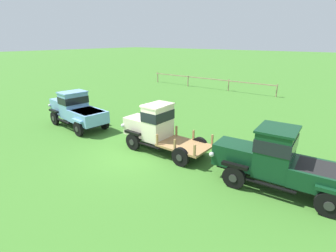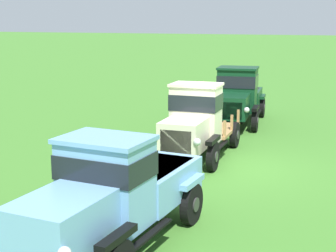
% 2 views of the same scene
% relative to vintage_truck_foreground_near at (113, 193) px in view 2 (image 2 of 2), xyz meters
% --- Properties ---
extents(ground_plane, '(240.00, 240.00, 0.00)m').
position_rel_vintage_truck_foreground_near_xyz_m(ground_plane, '(5.98, -0.90, -1.10)').
color(ground_plane, '#3D7528').
extents(vintage_truck_foreground_near, '(5.05, 2.26, 2.20)m').
position_rel_vintage_truck_foreground_near_xyz_m(vintage_truck_foreground_near, '(0.00, 0.00, 0.00)').
color(vintage_truck_foreground_near, black).
rests_on(vintage_truck_foreground_near, ground).
extents(vintage_truck_second_in_line, '(4.72, 1.86, 2.34)m').
position_rel_vintage_truck_foreground_near_xyz_m(vintage_truck_second_in_line, '(6.31, 0.36, 0.06)').
color(vintage_truck_second_in_line, black).
rests_on(vintage_truck_second_in_line, ground).
extents(vintage_truck_midrow_center, '(5.00, 2.22, 2.33)m').
position_rel_vintage_truck_foreground_near_xyz_m(vintage_truck_midrow_center, '(12.22, 0.34, 0.05)').
color(vintage_truck_midrow_center, black).
rests_on(vintage_truck_midrow_center, ground).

